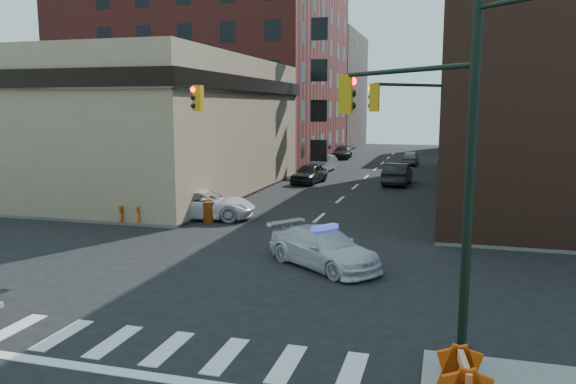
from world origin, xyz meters
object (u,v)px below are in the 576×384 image
Objects in this scene: barrel_road at (331,242)px; barrel_bank at (209,212)px; barricade_se_a at (463,384)px; pickup at (204,204)px; barricade_nw_a at (140,206)px; parked_car_wnear at (309,173)px; police_car at (323,248)px; pedestrian_b at (119,191)px; pedestrian_a at (175,195)px; parked_car_enear at (397,174)px; parked_car_wfar at (323,163)px.

barrel_bank is at bearing 147.75° from barrel_road.
pickup is at bearing 30.91° from barricade_se_a.
barrel_bank is at bearing -17.18° from barricade_nw_a.
parked_car_wnear is 4.07× the size of barricade_nw_a.
pedestrian_b is at bearing 96.21° from police_car.
barricade_se_a is (4.72, -10.80, 0.11)m from barrel_road.
pickup is 3.52m from barricade_nw_a.
barrel_road is 12.35m from barricade_nw_a.
barrel_bank is 0.78× the size of barricade_se_a.
pedestrian_a is 22.27m from barricade_se_a.
barricade_nw_a is (-11.41, 6.55, -0.15)m from police_car.
parked_car_wnear is at bearing 57.72° from barricade_nw_a.
barrel_road is at bearing -67.46° from parked_car_wnear.
barrel_road is at bearing -35.58° from barricade_nw_a.
pickup is at bearing -3.54° from barricade_nw_a.
pedestrian_a is at bearing 25.18° from barricade_nw_a.
barrel_bank is at bearing -23.40° from pedestrian_b.
barrel_road is at bearing -33.92° from pedestrian_a.
parked_car_enear is at bearing 52.66° from pedestrian_a.
parked_car_wfar is 3.27× the size of barricade_se_a.
barrel_bank is (0.68, -0.89, -0.23)m from pickup.
pickup is 4.03× the size of barricade_se_a.
parked_car_wnear is 2.32× the size of pedestrian_b.
barricade_se_a is (11.12, -38.99, -0.07)m from parked_car_wfar.
parked_car_wfar is at bearing 65.81° from barricade_nw_a.
pickup is at bearing -91.50° from parked_car_wnear.
barricade_se_a is (18.15, -17.04, -0.45)m from pedestrian_b.
pedestrian_b is at bearing -112.15° from parked_car_wnear.
pickup is at bearing 127.33° from barrel_bank.
parked_car_wnear is (-5.82, 21.85, 0.05)m from police_car.
parked_car_wnear is at bearing 84.76° from barrel_bank.
pickup reaches higher than barricade_nw_a.
parked_car_wnear is (2.11, 14.77, 0.01)m from pickup.
pickup reaches higher than barricade_se_a.
parked_car_enear is at bearing 15.60° from parked_car_wnear.
pedestrian_b is (-7.68, -13.96, 0.35)m from parked_car_wnear.
police_car is 10.26m from barricade_se_a.
barricade_nw_a is at bearing 56.09° from parked_car_enear.
police_car reaches higher than barricade_nw_a.
parked_car_enear reaches higher than parked_car_wnear.
barricade_nw_a is (-4.15, 0.36, 0.03)m from barrel_bank.
barrel_road is (9.84, -6.04, -0.52)m from pedestrian_a.
police_car is 22.89m from parked_car_enear.
pedestrian_a reaches higher than barricade_nw_a.
pedestrian_b reaches higher than barrel_road.
barricade_se_a is at bearing -51.52° from pedestrian_a.
parked_car_wnear reaches higher than barrel_bank.
pedestrian_a is (-1.97, 0.62, 0.32)m from pickup.
pedestrian_a is at bearing 148.43° from barrel_road.
parked_car_enear is at bearing 41.17° from barricade_nw_a.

